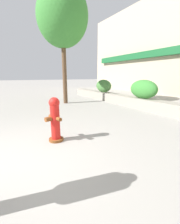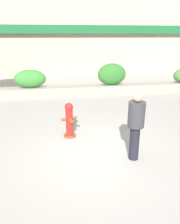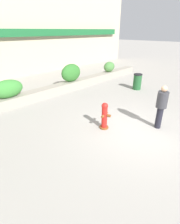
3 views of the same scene
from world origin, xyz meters
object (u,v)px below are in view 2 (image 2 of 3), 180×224
Objects in this scene: hedge_bush_2 at (112,74)px; hedge_bush_1 at (30,79)px; fire_hydrant at (69,120)px; pedestrian at (136,122)px.

hedge_bush_1 is at bearing 180.00° from hedge_bush_2.
fire_hydrant is at bearing -71.77° from hedge_bush_1.
hedge_bush_2 is at bearing 80.79° from pedestrian.
hedge_bush_1 is at bearing 115.95° from pedestrian.
hedge_bush_2 reaches higher than hedge_bush_1.
hedge_bush_1 is 5.09m from fire_hydrant.
hedge_bush_1 is 1.04× the size of hedge_bush_2.
pedestrian reaches higher than hedge_bush_1.
pedestrian is at bearing -64.05° from hedge_bush_1.
pedestrian is (3.09, -6.35, 0.04)m from hedge_bush_1.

